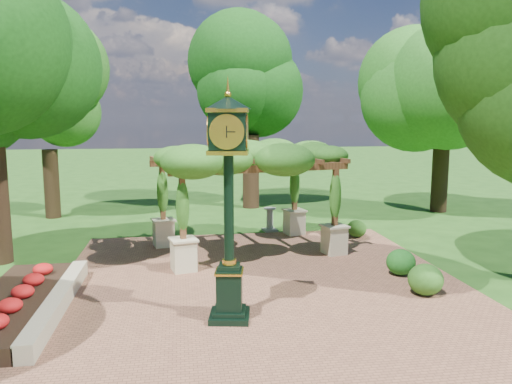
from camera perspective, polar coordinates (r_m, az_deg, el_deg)
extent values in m
plane|color=#1E4714|center=(11.20, 1.99, -13.09)|extent=(120.00, 120.00, 0.00)
cube|color=brown|center=(12.12, 1.09, -11.30)|extent=(10.00, 12.00, 0.04)
cube|color=#C6B793|center=(11.73, -21.68, -11.65)|extent=(0.35, 5.00, 0.40)
cube|color=red|center=(11.97, -25.96, -11.61)|extent=(1.50, 5.00, 0.36)
cube|color=black|center=(10.53, -3.03, -13.95)|extent=(0.93, 0.93, 0.12)
cube|color=black|center=(10.34, -3.05, -11.17)|extent=(0.58, 0.58, 0.90)
cube|color=gold|center=(10.21, -3.07, -9.05)|extent=(0.65, 0.65, 0.04)
cylinder|color=black|center=(9.90, -3.13, -1.82)|extent=(0.23, 0.23, 2.31)
cube|color=black|center=(9.75, -3.20, 6.93)|extent=(0.81, 0.81, 0.70)
cylinder|color=silver|center=(9.39, -3.37, 6.88)|extent=(0.60, 0.13, 0.60)
cone|color=black|center=(9.75, -3.23, 10.18)|extent=(1.05, 1.05, 0.25)
sphere|color=gold|center=(9.75, -3.23, 11.07)|extent=(0.14, 0.14, 0.14)
cube|color=beige|center=(13.66, -8.28, -7.17)|extent=(0.72, 0.72, 0.84)
cube|color=brown|center=(13.36, -8.40, -1.70)|extent=(0.18, 0.18, 1.72)
cube|color=beige|center=(15.34, 8.93, -5.45)|extent=(0.72, 0.72, 0.84)
cube|color=brown|center=(15.08, 9.05, -0.57)|extent=(0.18, 0.18, 1.72)
cube|color=beige|center=(16.30, -10.52, -4.66)|extent=(0.72, 0.72, 0.84)
cube|color=brown|center=(16.06, -10.64, -0.06)|extent=(0.18, 0.18, 1.72)
cube|color=beige|center=(17.73, 4.39, -3.49)|extent=(0.72, 0.72, 0.84)
cube|color=brown|center=(17.51, 4.44, 0.75)|extent=(0.18, 0.18, 1.72)
cube|color=brown|center=(13.93, 0.86, 2.67)|extent=(5.28, 1.31, 0.20)
cube|color=brown|center=(16.53, -2.80, 3.57)|extent=(5.28, 1.31, 0.20)
ellipsoid|color=#2A5E1B|center=(15.20, -1.12, 4.10)|extent=(5.98, 4.44, 0.93)
cube|color=#97978F|center=(18.39, 1.59, -4.35)|extent=(0.57, 0.57, 0.09)
cylinder|color=#97978F|center=(18.31, 1.59, -3.16)|extent=(0.29, 0.29, 0.78)
cylinder|color=#97978F|center=(18.23, 1.60, -1.89)|extent=(0.54, 0.54, 0.04)
ellipsoid|color=#295C1A|center=(12.39, 18.81, -9.44)|extent=(0.87, 0.87, 0.73)
ellipsoid|color=#1A5919|center=(13.71, 16.23, -7.70)|extent=(0.80, 0.80, 0.68)
ellipsoid|color=#295A1A|center=(17.59, 11.44, -4.11)|extent=(0.68, 0.68, 0.60)
cylinder|color=#302012|center=(22.32, -22.33, 0.87)|extent=(0.62, 0.62, 2.84)
ellipsoid|color=#285C1A|center=(22.18, -22.86, 10.30)|extent=(3.63, 3.63, 4.49)
cylinder|color=#372216|center=(22.99, -0.59, 2.36)|extent=(0.75, 0.75, 3.36)
ellipsoid|color=#124010|center=(22.94, -0.61, 13.18)|extent=(4.65, 4.65, 5.30)
cylinder|color=#2F2012|center=(23.45, 20.29, 2.03)|extent=(0.71, 0.71, 3.42)
ellipsoid|color=#26631C|center=(23.42, 20.85, 12.81)|extent=(5.57, 5.57, 5.40)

